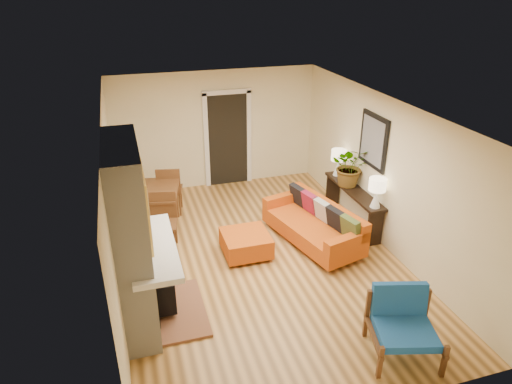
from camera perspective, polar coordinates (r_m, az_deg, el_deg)
room_shell at (r=9.80m, az=-0.75°, el=6.74°), size 6.50×6.50×6.50m
fireplace at (r=6.14m, az=-14.89°, el=-6.12°), size 1.09×1.68×2.60m
sofa at (r=8.26m, az=7.48°, el=-3.96°), size 1.33×2.16×0.79m
ottoman at (r=7.87m, az=-1.27°, el=-6.36°), size 0.78×0.78×0.40m
blue_chair at (r=6.21m, az=17.85°, el=-14.98°), size 1.00×0.99×0.86m
dining_table at (r=8.59m, az=-11.70°, el=-0.68°), size 1.08×1.95×1.02m
console_table at (r=8.87m, az=12.06°, el=-0.53°), size 0.34×1.85×0.72m
lamp_near at (r=8.07m, az=14.89°, el=0.32°), size 0.30×0.30×0.54m
lamp_far at (r=9.26m, az=10.26°, el=4.03°), size 0.30×0.30×0.54m
houseplant at (r=8.80m, az=11.74°, el=3.19°), size 0.90×0.84×0.80m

